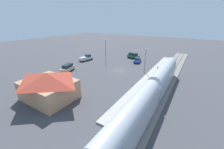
{
  "coord_description": "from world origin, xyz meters",
  "views": [
    {
      "loc": [
        -19.48,
        36.15,
        14.93
      ],
      "look_at": [
        -1.14,
        6.5,
        1.0
      ],
      "focal_mm": 22.15,
      "sensor_mm": 36.0,
      "label": 1
    }
  ],
  "objects_px": {
    "passenger_train": "(133,118)",
    "light_pole_near_platform": "(145,57)",
    "pickup_silver": "(86,58)",
    "suv_tan": "(68,68)",
    "pedestrian_on_platform": "(158,68)",
    "suv_green": "(133,56)",
    "sedan_blue": "(137,60)",
    "light_pole_lot_center": "(106,48)",
    "station_building": "(48,85)"
  },
  "relations": [
    {
      "from": "passenger_train",
      "to": "light_pole_near_platform",
      "type": "xyz_separation_m",
      "value": [
        6.8,
        -24.29,
        1.8
      ]
    },
    {
      "from": "pickup_silver",
      "to": "suv_tan",
      "type": "bearing_deg",
      "value": 105.54
    },
    {
      "from": "pickup_silver",
      "to": "light_pole_near_platform",
      "type": "relative_size",
      "value": 0.77
    },
    {
      "from": "pedestrian_on_platform",
      "to": "pickup_silver",
      "type": "height_order",
      "value": "pickup_silver"
    },
    {
      "from": "suv_green",
      "to": "light_pole_near_platform",
      "type": "distance_m",
      "value": 16.83
    },
    {
      "from": "suv_green",
      "to": "light_pole_near_platform",
      "type": "bearing_deg",
      "value": 125.17
    },
    {
      "from": "sedan_blue",
      "to": "light_pole_lot_center",
      "type": "xyz_separation_m",
      "value": [
        10.73,
        5.21,
        4.3
      ]
    },
    {
      "from": "pickup_silver",
      "to": "suv_green",
      "type": "distance_m",
      "value": 19.08
    },
    {
      "from": "pedestrian_on_platform",
      "to": "sedan_blue",
      "type": "xyz_separation_m",
      "value": [
        9.03,
        -6.39,
        -0.4
      ]
    },
    {
      "from": "suv_green",
      "to": "suv_tan",
      "type": "bearing_deg",
      "value": 66.33
    },
    {
      "from": "suv_tan",
      "to": "light_pole_lot_center",
      "type": "xyz_separation_m",
      "value": [
        -3.91,
        -15.09,
        4.03
      ]
    },
    {
      "from": "pedestrian_on_platform",
      "to": "suv_tan",
      "type": "height_order",
      "value": "suv_tan"
    },
    {
      "from": "station_building",
      "to": "pedestrian_on_platform",
      "type": "distance_m",
      "value": 30.36
    },
    {
      "from": "passenger_train",
      "to": "suv_tan",
      "type": "distance_m",
      "value": 30.13
    },
    {
      "from": "passenger_train",
      "to": "pickup_silver",
      "type": "height_order",
      "value": "passenger_train"
    },
    {
      "from": "station_building",
      "to": "light_pole_lot_center",
      "type": "distance_m",
      "value": 28.42
    },
    {
      "from": "passenger_train",
      "to": "suv_green",
      "type": "relative_size",
      "value": 10.26
    },
    {
      "from": "pickup_silver",
      "to": "suv_green",
      "type": "height_order",
      "value": "suv_green"
    },
    {
      "from": "light_pole_near_platform",
      "to": "station_building",
      "type": "bearing_deg",
      "value": 65.16
    },
    {
      "from": "station_building",
      "to": "light_pole_lot_center",
      "type": "bearing_deg",
      "value": -79.22
    },
    {
      "from": "suv_tan",
      "to": "station_building",
      "type": "bearing_deg",
      "value": 125.84
    },
    {
      "from": "pedestrian_on_platform",
      "to": "light_pole_near_platform",
      "type": "xyz_separation_m",
      "value": [
        3.26,
        2.45,
        3.37
      ]
    },
    {
      "from": "sedan_blue",
      "to": "light_pole_near_platform",
      "type": "relative_size",
      "value": 0.64
    },
    {
      "from": "passenger_train",
      "to": "sedan_blue",
      "type": "xyz_separation_m",
      "value": [
        12.57,
        -33.14,
        -1.98
      ]
    },
    {
      "from": "pedestrian_on_platform",
      "to": "sedan_blue",
      "type": "relative_size",
      "value": 0.36
    },
    {
      "from": "suv_tan",
      "to": "pickup_silver",
      "type": "bearing_deg",
      "value": -74.46
    },
    {
      "from": "passenger_train",
      "to": "light_pole_near_platform",
      "type": "height_order",
      "value": "light_pole_near_platform"
    },
    {
      "from": "light_pole_near_platform",
      "to": "passenger_train",
      "type": "bearing_deg",
      "value": 105.64
    },
    {
      "from": "passenger_train",
      "to": "suv_tan",
      "type": "bearing_deg",
      "value": -25.28
    },
    {
      "from": "suv_tan",
      "to": "pedestrian_on_platform",
      "type": "bearing_deg",
      "value": -149.57
    },
    {
      "from": "passenger_train",
      "to": "light_pole_near_platform",
      "type": "distance_m",
      "value": 25.29
    },
    {
      "from": "station_building",
      "to": "pickup_silver",
      "type": "relative_size",
      "value": 1.88
    },
    {
      "from": "suv_tan",
      "to": "sedan_blue",
      "type": "relative_size",
      "value": 1.11
    },
    {
      "from": "passenger_train",
      "to": "pedestrian_on_platform",
      "type": "distance_m",
      "value": 27.02
    },
    {
      "from": "suv_tan",
      "to": "light_pole_near_platform",
      "type": "bearing_deg",
      "value": -150.7
    },
    {
      "from": "station_building",
      "to": "pickup_silver",
      "type": "distance_m",
      "value": 28.14
    },
    {
      "from": "pedestrian_on_platform",
      "to": "suv_green",
      "type": "height_order",
      "value": "suv_green"
    },
    {
      "from": "suv_green",
      "to": "light_pole_near_platform",
      "type": "height_order",
      "value": "light_pole_near_platform"
    },
    {
      "from": "suv_green",
      "to": "light_pole_lot_center",
      "type": "bearing_deg",
      "value": 54.46
    },
    {
      "from": "suv_tan",
      "to": "light_pole_lot_center",
      "type": "bearing_deg",
      "value": -104.51
    },
    {
      "from": "pedestrian_on_platform",
      "to": "light_pole_lot_center",
      "type": "distance_m",
      "value": 20.18
    },
    {
      "from": "suv_tan",
      "to": "light_pole_near_platform",
      "type": "height_order",
      "value": "light_pole_near_platform"
    },
    {
      "from": "light_pole_near_platform",
      "to": "light_pole_lot_center",
      "type": "height_order",
      "value": "light_pole_lot_center"
    },
    {
      "from": "sedan_blue",
      "to": "light_pole_lot_center",
      "type": "bearing_deg",
      "value": 25.89
    },
    {
      "from": "station_building",
      "to": "sedan_blue",
      "type": "height_order",
      "value": "station_building"
    },
    {
      "from": "passenger_train",
      "to": "station_building",
      "type": "distance_m",
      "value": 18.0
    },
    {
      "from": "passenger_train",
      "to": "light_pole_lot_center",
      "type": "height_order",
      "value": "light_pole_lot_center"
    },
    {
      "from": "light_pole_lot_center",
      "to": "pedestrian_on_platform",
      "type": "bearing_deg",
      "value": 176.56
    },
    {
      "from": "passenger_train",
      "to": "sedan_blue",
      "type": "distance_m",
      "value": 35.5
    },
    {
      "from": "suv_tan",
      "to": "light_pole_near_platform",
      "type": "relative_size",
      "value": 0.71
    }
  ]
}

